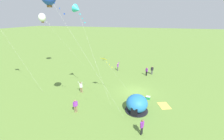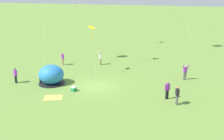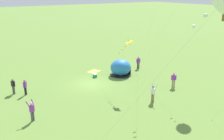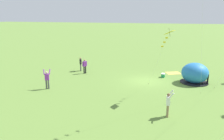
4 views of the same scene
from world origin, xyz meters
name	(u,v)px [view 2 (image 2 of 4)]	position (x,y,z in m)	size (l,w,h in m)	color
ground_plane	(96,86)	(0.00, 0.00, 0.00)	(300.00, 300.00, 0.00)	olive
popup_tent	(51,75)	(-4.87, -0.77, 1.00)	(2.81, 2.81, 2.10)	#2672BF
picnic_blanket	(53,98)	(-2.73, -4.10, 0.01)	(1.70, 1.30, 0.01)	gold
cooler_box	(74,89)	(-1.64, -1.96, 0.22)	(0.42, 0.57, 0.44)	#1E8C4C
person_center_field	(167,89)	(7.49, -1.00, 0.96)	(0.44, 0.45, 1.72)	black
person_near_tent	(63,58)	(-7.31, 6.21, 0.96)	(0.48, 0.42, 1.72)	#8C7251
person_strolling	(101,58)	(-2.53, 7.96, 1.00)	(0.50, 0.68, 1.89)	#8C7251
person_with_toddler	(177,94)	(8.47, -1.99, 0.96)	(0.38, 0.54, 1.72)	#4C4C51
person_flying_kite	(185,71)	(8.71, 5.15, 1.00)	(0.72, 0.63, 1.89)	#4C4C51
person_far_back	(15,75)	(-8.68, -1.80, 0.96)	(0.56, 0.35, 1.72)	black
kite_yellow	(92,30)	(-2.09, 4.15, 5.24)	(2.30, 3.90, 5.87)	silver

